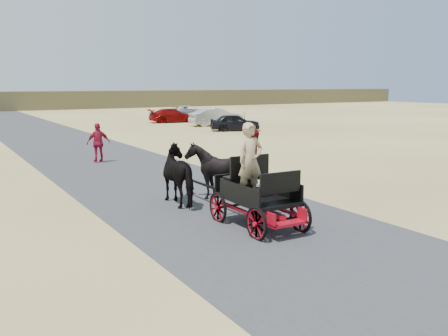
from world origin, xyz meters
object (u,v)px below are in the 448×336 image
carriage (258,212)px  pedestrian (98,143)px  horse_left (182,175)px  car_c (173,115)px  car_b (216,117)px  horse_right (216,171)px  car_d (188,112)px  car_a (235,122)px

carriage → pedestrian: bearing=91.8°
horse_left → car_c: (12.54, 27.82, -0.24)m
horse_left → car_b: size_ratio=0.46×
horse_right → pedestrian: pedestrian is taller
car_d → horse_left: bearing=134.7°
carriage → car_b: bearing=62.2°
horse_right → car_b: 26.24m
car_c → carriage: bearing=167.2°
horse_right → car_d: (14.90, 31.72, -0.20)m
horse_right → pedestrian: size_ratio=0.98×
carriage → car_a: car_a is taller
pedestrian → car_c: bearing=-121.8°
horse_left → car_a: size_ratio=0.55×
horse_left → carriage: bearing=100.4°
carriage → car_d: car_d is taller
horse_right → car_c: bearing=-112.4°
car_a → car_d: (2.89, 13.46, 0.03)m
horse_right → pedestrian: 8.77m
carriage → car_b: 29.13m
carriage → car_d: (15.45, 34.72, 0.29)m
car_a → car_b: bearing=7.4°
car_a → car_d: car_d is taller
car_c → horse_right: bearing=166.1°
horse_left → horse_right: horse_right is taller
pedestrian → horse_right: bearing=97.1°
carriage → horse_left: size_ratio=1.20×
horse_right → car_b: bearing=-119.8°
carriage → car_a: 24.69m
pedestrian → car_c: size_ratio=0.41×
horse_left → car_a: (13.11, 18.26, -0.23)m
car_b → car_c: car_b is taller
car_b → car_c: bearing=25.3°
car_b → car_d: (1.86, 8.95, -0.08)m
horse_left → pedestrian: bearing=-91.2°
car_d → horse_right: bearing=136.3°
horse_right → car_b: (13.03, 22.77, -0.12)m
horse_right → carriage: bearing=79.6°
horse_right → car_c: (11.44, 27.82, -0.24)m
car_c → car_d: (3.46, 3.90, 0.04)m
car_d → car_c: bearing=119.9°
horse_left → car_d: 35.53m
car_b → horse_left: bearing=155.9°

